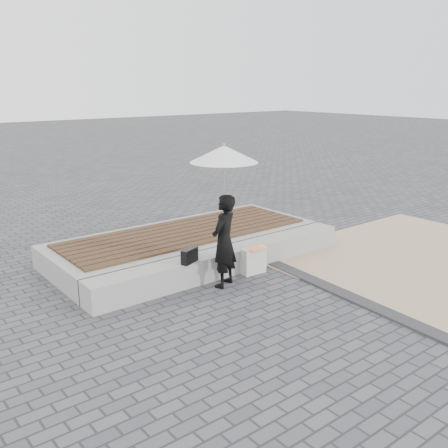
# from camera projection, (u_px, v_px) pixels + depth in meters

# --- Properties ---
(ground) EXTENTS (80.00, 80.00, 0.00)m
(ground) POSITION_uv_depth(u_px,v_px,m) (295.00, 303.00, 7.29)
(ground) COLOR #4E4E53
(ground) RESTS_ON ground
(terrazzo_zone) EXTENTS (5.00, 5.00, 0.02)m
(terrazzo_zone) POSITION_uv_depth(u_px,v_px,m) (444.00, 264.00, 8.83)
(terrazzo_zone) COLOR tan
(terrazzo_zone) RESTS_ON ground
(edging_band) EXTENTS (0.61, 5.20, 0.04)m
(edging_band) POSITION_uv_depth(u_px,v_px,m) (356.00, 299.00, 7.36)
(edging_band) COLOR #2F2F32
(edging_band) RESTS_ON ground
(seating_ledge) EXTENTS (5.00, 0.45, 0.40)m
(seating_ledge) POSITION_uv_depth(u_px,v_px,m) (226.00, 260.00, 8.45)
(seating_ledge) COLOR gray
(seating_ledge) RESTS_ON ground
(timber_platform) EXTENTS (5.00, 2.00, 0.40)m
(timber_platform) POSITION_uv_depth(u_px,v_px,m) (186.00, 243.00, 9.36)
(timber_platform) COLOR #A1A19C
(timber_platform) RESTS_ON ground
(timber_decking) EXTENTS (4.60, 1.60, 0.04)m
(timber_decking) POSITION_uv_depth(u_px,v_px,m) (186.00, 232.00, 9.30)
(timber_decking) COLOR #513B23
(timber_decking) RESTS_ON timber_platform
(woman) EXTENTS (0.63, 0.54, 1.46)m
(woman) POSITION_uv_depth(u_px,v_px,m) (224.00, 241.00, 7.73)
(woman) COLOR black
(woman) RESTS_ON ground
(parasol) EXTENTS (1.01, 1.01, 1.29)m
(parasol) POSITION_uv_depth(u_px,v_px,m) (224.00, 154.00, 7.37)
(parasol) COLOR #B2B2B7
(parasol) RESTS_ON ground
(handbag) EXTENTS (0.34, 0.22, 0.23)m
(handbag) POSITION_uv_depth(u_px,v_px,m) (190.00, 256.00, 7.73)
(handbag) COLOR black
(handbag) RESTS_ON seating_ledge
(canvas_tote) EXTENTS (0.43, 0.20, 0.44)m
(canvas_tote) POSITION_uv_depth(u_px,v_px,m) (253.00, 261.00, 8.38)
(canvas_tote) COLOR silver
(canvas_tote) RESTS_ON ground
(magazine) EXTENTS (0.30, 0.22, 0.01)m
(magazine) POSITION_uv_depth(u_px,v_px,m) (256.00, 248.00, 8.28)
(magazine) COLOR #F03938
(magazine) RESTS_ON canvas_tote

